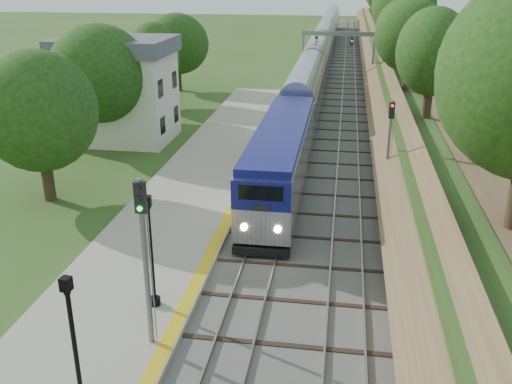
% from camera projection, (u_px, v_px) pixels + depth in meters
% --- Properties ---
extents(trackbed, '(9.50, 170.00, 0.28)m').
position_uv_depth(trackbed, '(333.00, 78.00, 71.28)').
color(trackbed, '#4C4944').
rests_on(trackbed, ground).
extents(platform, '(6.40, 68.00, 0.38)m').
position_uv_depth(platform, '(181.00, 212.00, 31.83)').
color(platform, '#A29A82').
rests_on(platform, ground).
extents(yellow_stripe, '(0.55, 68.00, 0.01)m').
position_uv_depth(yellow_stripe, '(231.00, 212.00, 31.35)').
color(yellow_stripe, gold).
rests_on(yellow_stripe, platform).
extents(embankment, '(10.64, 170.00, 11.70)m').
position_uv_depth(embankment, '(403.00, 64.00, 69.39)').
color(embankment, brown).
rests_on(embankment, ground).
extents(station_building, '(8.60, 6.60, 8.00)m').
position_uv_depth(station_building, '(119.00, 89.00, 44.52)').
color(station_building, white).
rests_on(station_building, ground).
extents(signal_gantry, '(8.40, 0.38, 6.20)m').
position_uv_depth(signal_gantry, '(338.00, 44.00, 64.86)').
color(signal_gantry, slate).
rests_on(signal_gantry, ground).
extents(trees_behind_platform, '(7.82, 53.32, 7.21)m').
position_uv_depth(trees_behind_platform, '(105.00, 113.00, 35.38)').
color(trees_behind_platform, '#332316').
rests_on(trees_behind_platform, ground).
extents(train, '(2.81, 112.80, 4.13)m').
position_uv_depth(train, '(321.00, 53.00, 77.05)').
color(train, black).
rests_on(train, trackbed).
extents(lamppost_mid, '(0.45, 0.45, 4.57)m').
position_uv_depth(lamppost_mid, '(76.00, 353.00, 16.69)').
color(lamppost_mid, black).
rests_on(lamppost_mid, platform).
extents(lamppost_far, '(0.46, 0.46, 4.68)m').
position_uv_depth(lamppost_far, '(152.00, 258.00, 22.03)').
color(lamppost_far, black).
rests_on(lamppost_far, platform).
extents(signal_platform, '(0.37, 0.29, 6.26)m').
position_uv_depth(signal_platform, '(144.00, 246.00, 19.14)').
color(signal_platform, slate).
rests_on(signal_platform, platform).
extents(signal_farside, '(0.32, 0.25, 5.79)m').
position_uv_depth(signal_farside, '(389.00, 139.00, 33.07)').
color(signal_farside, slate).
rests_on(signal_farside, ground).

